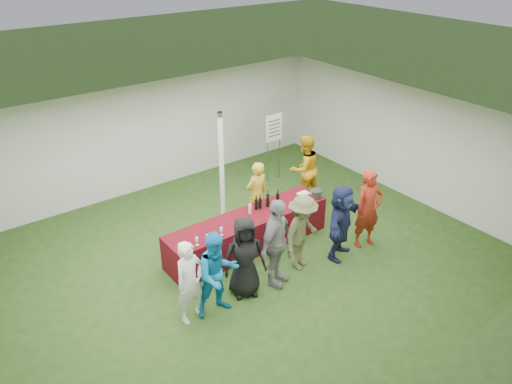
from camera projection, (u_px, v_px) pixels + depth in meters
ground at (236, 261)px, 10.02m from camera, size 60.00×60.00×0.00m
tent at (222, 173)px, 10.49m from camera, size 10.00×10.00×10.00m
serving_table at (248, 232)px, 10.27m from camera, size 3.60×0.80×0.75m
wine_bottles at (266, 201)px, 10.43m from camera, size 0.61×0.16×0.32m
wine_glasses at (237, 225)px, 9.61m from camera, size 2.70×0.14×0.16m
water_bottle at (250, 209)px, 10.16m from camera, size 0.07×0.07×0.23m
bar_towel at (303, 194)px, 10.93m from camera, size 0.25×0.18×0.03m
dump_bucket at (316, 194)px, 10.77m from camera, size 0.25×0.25×0.18m
wine_list_sign at (274, 133)px, 12.66m from camera, size 0.50×0.03×1.80m
staff_pourer at (257, 194)px, 10.90m from camera, size 0.58×0.40×1.53m
staff_back at (304, 168)px, 11.91m from camera, size 0.84×0.67×1.67m
customer_0 at (190, 282)px, 8.21m from camera, size 0.61×0.46×1.52m
customer_1 at (218, 274)px, 8.36m from camera, size 0.84×0.70×1.58m
customer_2 at (245, 257)px, 8.79m from camera, size 0.90×0.75×1.58m
customer_3 at (276, 243)px, 9.01m from camera, size 1.12×0.82×1.76m
customer_4 at (302, 233)px, 9.50m from camera, size 1.14×0.86×1.56m
customer_5 at (341, 222)px, 9.83m from camera, size 1.54×1.03×1.59m
customer_6 at (368, 209)px, 10.16m from camera, size 0.69×0.51×1.70m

